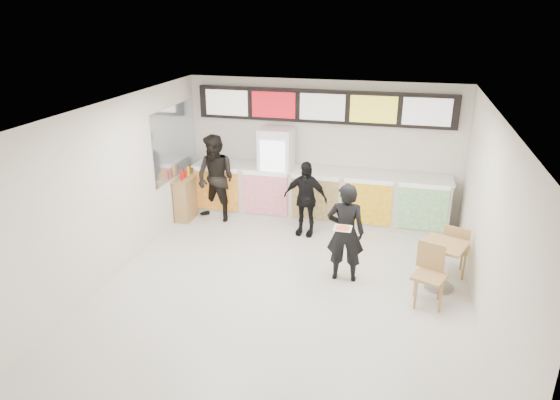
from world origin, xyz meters
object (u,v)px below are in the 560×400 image
(service_counter, at_px, (318,195))
(drinks_fridge, at_px, (276,173))
(customer_main, at_px, (345,232))
(cafe_table, at_px, (443,257))
(customer_mid, at_px, (305,198))
(customer_left, at_px, (216,179))
(condiment_ledge, at_px, (188,197))

(service_counter, relative_size, drinks_fridge, 2.78)
(service_counter, xyz_separation_m, customer_main, (0.90, -2.45, 0.30))
(cafe_table, bearing_deg, service_counter, 157.41)
(service_counter, bearing_deg, customer_mid, -98.28)
(drinks_fridge, distance_m, customer_left, 1.33)
(service_counter, bearing_deg, cafe_table, -43.48)
(customer_main, relative_size, customer_mid, 1.12)
(drinks_fridge, bearing_deg, customer_mid, -45.23)
(service_counter, bearing_deg, condiment_ledge, -168.52)
(condiment_ledge, bearing_deg, service_counter, 11.48)
(service_counter, distance_m, cafe_table, 3.45)
(customer_main, bearing_deg, drinks_fridge, -55.99)
(customer_main, relative_size, condiment_ledge, 1.55)
(customer_mid, bearing_deg, service_counter, 87.92)
(customer_left, distance_m, cafe_table, 5.01)
(customer_main, relative_size, cafe_table, 1.01)
(condiment_ledge, bearing_deg, cafe_table, -18.67)
(customer_left, relative_size, condiment_ledge, 1.69)
(drinks_fridge, relative_size, condiment_ledge, 1.77)
(cafe_table, height_order, condiment_ledge, condiment_ledge)
(customer_main, distance_m, condiment_ledge, 4.18)
(customer_mid, distance_m, condiment_ledge, 2.73)
(service_counter, height_order, drinks_fridge, drinks_fridge)
(condiment_ledge, bearing_deg, customer_mid, -4.98)
(customer_mid, distance_m, cafe_table, 3.06)
(customer_left, xyz_separation_m, customer_mid, (2.03, -0.27, -0.17))
(service_counter, xyz_separation_m, drinks_fridge, (-0.93, 0.02, 0.43))
(service_counter, relative_size, customer_left, 2.92)
(drinks_fridge, distance_m, customer_mid, 1.18)
(customer_mid, relative_size, cafe_table, 0.91)
(service_counter, relative_size, customer_main, 3.18)
(customer_main, xyz_separation_m, customer_mid, (-1.02, 1.64, -0.09))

